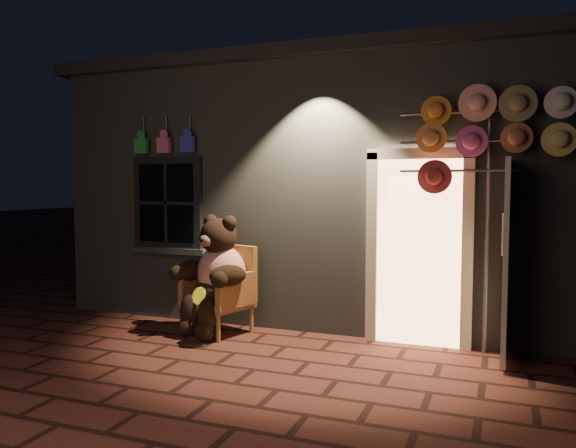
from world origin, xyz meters
The scene contains 5 objects.
ground centered at (0.00, 0.00, 0.00)m, with size 60.00×60.00×0.00m, color #52271F.
shop_building centered at (0.00, 3.99, 1.74)m, with size 7.30×5.95×3.51m.
wicker_armchair centered at (-0.94, 1.15, 0.52)m, with size 0.87×0.84×1.05m.
teddy_bear centered at (-0.96, 1.02, 0.72)m, with size 0.98×0.91×1.42m.
hat_rack centered at (2.04, 1.28, 2.32)m, with size 1.75×0.22×2.77m.
Camera 1 is at (2.23, -4.85, 1.79)m, focal length 35.00 mm.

